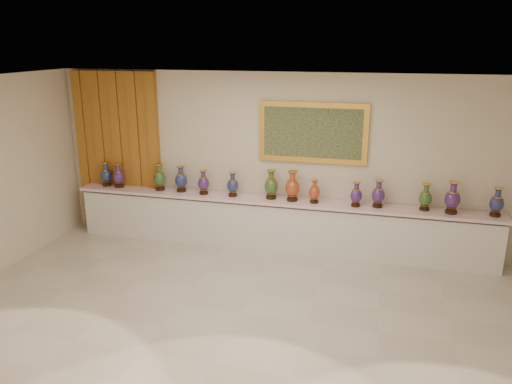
{
  "coord_description": "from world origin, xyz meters",
  "views": [
    {
      "loc": [
        1.66,
        -5.64,
        3.48
      ],
      "look_at": [
        -0.23,
        1.7,
        1.17
      ],
      "focal_mm": 35.0,
      "sensor_mm": 36.0,
      "label": 1
    }
  ],
  "objects_px": {
    "vase_0": "(106,175)",
    "vase_1": "(119,177)",
    "vase_2": "(160,178)",
    "counter": "(277,225)"
  },
  "relations": [
    {
      "from": "vase_0",
      "to": "counter",
      "type": "bearing_deg",
      "value": -0.19
    },
    {
      "from": "vase_1",
      "to": "vase_2",
      "type": "xyz_separation_m",
      "value": [
        0.8,
        0.02,
        0.02
      ]
    },
    {
      "from": "counter",
      "to": "vase_1",
      "type": "relative_size",
      "value": 16.39
    },
    {
      "from": "vase_0",
      "to": "vase_1",
      "type": "relative_size",
      "value": 1.0
    },
    {
      "from": "counter",
      "to": "vase_2",
      "type": "bearing_deg",
      "value": 179.88
    },
    {
      "from": "vase_0",
      "to": "vase_2",
      "type": "bearing_deg",
      "value": -0.33
    },
    {
      "from": "counter",
      "to": "vase_2",
      "type": "distance_m",
      "value": 2.26
    },
    {
      "from": "vase_1",
      "to": "counter",
      "type": "bearing_deg",
      "value": 0.38
    },
    {
      "from": "vase_0",
      "to": "vase_1",
      "type": "bearing_deg",
      "value": -6.26
    },
    {
      "from": "counter",
      "to": "vase_1",
      "type": "xyz_separation_m",
      "value": [
        -2.96,
        -0.02,
        0.66
      ]
    }
  ]
}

